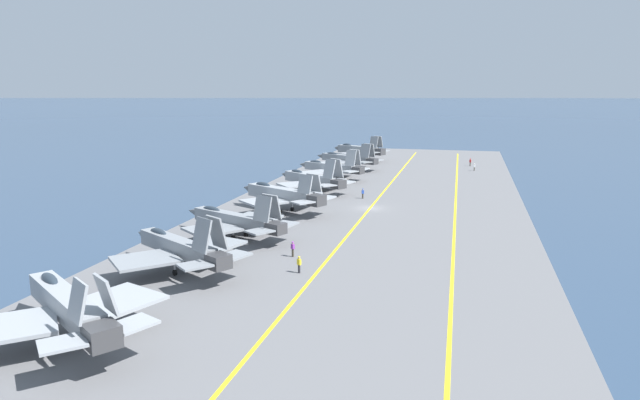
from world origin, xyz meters
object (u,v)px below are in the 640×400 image
(parked_jet_fifth, at_px, (312,179))
(crew_white_vest, at_px, (474,167))
(parked_jet_nearest, at_px, (67,305))
(parked_jet_seventh, at_px, (347,159))
(crew_blue_vest, at_px, (363,193))
(parked_jet_fourth, at_px, (282,194))
(parked_jet_sixth, at_px, (331,168))
(parked_jet_third, at_px, (235,220))
(crew_yellow_vest, at_px, (299,264))
(parked_jet_second, at_px, (180,247))
(crew_purple_vest, at_px, (293,248))
(crew_red_vest, at_px, (470,162))
(parked_jet_eighth, at_px, (359,150))

(parked_jet_fifth, distance_m, crew_white_vest, 44.39)
(crew_white_vest, bearing_deg, parked_jet_nearest, 163.13)
(parked_jet_seventh, xyz_separation_m, crew_blue_vest, (-33.52, -9.74, -1.44))
(parked_jet_fourth, bearing_deg, crew_white_vest, -28.93)
(parked_jet_sixth, bearing_deg, parked_jet_fourth, 179.62)
(parked_jet_third, bearing_deg, crew_yellow_vest, -134.16)
(parked_jet_nearest, bearing_deg, parked_jet_second, -0.53)
(parked_jet_third, bearing_deg, parked_jet_nearest, 179.45)
(parked_jet_second, bearing_deg, crew_purple_vest, -50.98)
(crew_yellow_vest, bearing_deg, parked_jet_third, 45.84)
(parked_jet_third, bearing_deg, crew_blue_vest, -20.68)
(parked_jet_fourth, bearing_deg, parked_jet_sixth, -0.38)
(parked_jet_nearest, relative_size, crew_white_vest, 9.43)
(parked_jet_fourth, height_order, crew_yellow_vest, parked_jet_fourth)
(crew_blue_vest, bearing_deg, crew_red_vest, -20.82)
(crew_red_vest, distance_m, crew_purple_vest, 82.97)
(crew_white_vest, bearing_deg, parked_jet_fifth, 140.40)
(parked_jet_eighth, relative_size, crew_blue_vest, 9.00)
(crew_purple_vest, bearing_deg, parked_jet_second, 129.02)
(parked_jet_fifth, distance_m, crew_red_vest, 50.16)
(parked_jet_fifth, bearing_deg, parked_jet_sixth, -0.81)
(parked_jet_third, bearing_deg, crew_red_vest, -20.76)
(parked_jet_nearest, relative_size, crew_purple_vest, 9.00)
(parked_jet_sixth, distance_m, crew_white_vest, 34.48)
(parked_jet_seventh, height_order, crew_red_vest, parked_jet_seventh)
(parked_jet_nearest, relative_size, parked_jet_third, 0.95)
(parked_jet_fifth, distance_m, parked_jet_eighth, 45.44)
(parked_jet_sixth, height_order, parked_jet_seventh, parked_jet_sixth)
(parked_jet_fourth, relative_size, crew_blue_vest, 9.59)
(parked_jet_second, distance_m, crew_yellow_vest, 12.15)
(parked_jet_nearest, relative_size, crew_red_vest, 8.76)
(parked_jet_nearest, height_order, parked_jet_second, parked_jet_second)
(crew_red_vest, height_order, crew_purple_vest, crew_red_vest)
(parked_jet_sixth, height_order, crew_yellow_vest, parked_jet_sixth)
(parked_jet_nearest, bearing_deg, crew_yellow_vest, -31.96)
(crew_blue_vest, height_order, crew_yellow_vest, crew_yellow_vest)
(parked_jet_second, bearing_deg, parked_jet_nearest, 179.47)
(crew_yellow_vest, distance_m, crew_white_vest, 80.10)
(parked_jet_nearest, xyz_separation_m, parked_jet_second, (16.62, -0.15, -0.19))
(parked_jet_second, distance_m, parked_jet_seventh, 76.12)
(parked_jet_second, relative_size, parked_jet_third, 0.95)
(parked_jet_eighth, height_order, crew_white_vest, parked_jet_eighth)
(parked_jet_third, bearing_deg, parked_jet_fourth, -3.36)
(parked_jet_second, height_order, parked_jet_fifth, parked_jet_second)
(parked_jet_sixth, xyz_separation_m, crew_red_vest, (27.75, -27.18, -1.46))
(parked_jet_fourth, bearing_deg, crew_yellow_vest, -158.31)
(parked_jet_seventh, height_order, parked_jet_eighth, parked_jet_eighth)
(parked_jet_second, bearing_deg, parked_jet_eighth, -0.61)
(parked_jet_fifth, xyz_separation_m, parked_jet_seventh, (29.63, -0.19, 0.10))
(crew_red_vest, xyz_separation_m, crew_yellow_vest, (-85.97, 16.66, -0.01))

